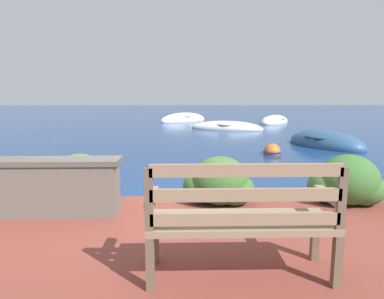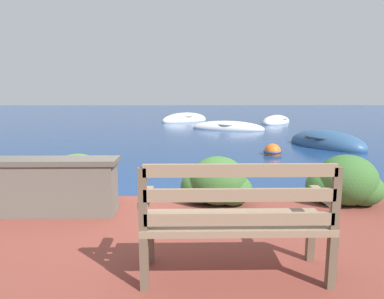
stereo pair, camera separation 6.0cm
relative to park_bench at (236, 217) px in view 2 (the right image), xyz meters
name	(u,v)px [view 2 (the right image)]	position (x,y,z in m)	size (l,w,h in m)	color
ground_plane	(147,211)	(-0.92, 2.11, -0.70)	(80.00, 80.00, 0.00)	navy
park_bench	(236,217)	(0.00, 0.00, 0.00)	(1.42, 0.48, 0.93)	brown
stone_wall	(44,186)	(-2.02, 1.43, -0.15)	(1.71, 0.39, 0.66)	#666056
hedge_clump_left	(77,182)	(-1.76, 1.79, -0.20)	(0.95, 0.69, 0.65)	#426B33
hedge_clump_centre	(217,184)	(0.01, 1.76, -0.22)	(0.91, 0.65, 0.62)	#38662D
hedge_clump_right	(345,183)	(1.64, 1.72, -0.21)	(0.94, 0.68, 0.64)	#38662D
rowboat_nearest	(326,144)	(3.90, 7.78, -0.63)	(2.34, 2.90, 0.87)	#2D517A
rowboat_mid	(228,128)	(1.48, 12.71, -0.65)	(3.43, 2.16, 0.67)	silver
rowboat_far	(276,122)	(4.46, 15.83, -0.64)	(2.46, 2.80, 0.75)	silver
rowboat_outer	(185,120)	(-0.44, 16.96, -0.63)	(2.94, 2.45, 0.88)	silver
mooring_buoy	(273,152)	(1.91, 6.43, -0.63)	(0.49, 0.49, 0.44)	orange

